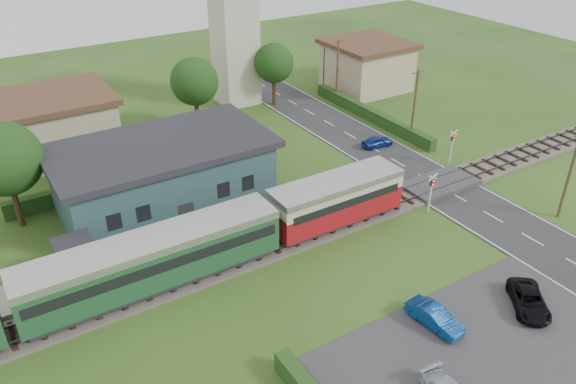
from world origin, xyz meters
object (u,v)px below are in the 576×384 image
house_west (52,125)px  pedestrian_near (293,197)px  car_on_road (377,141)px  house_east (367,65)px  pedestrian_far (96,261)px  station_building (164,175)px  church_tower (233,7)px  equipment_hut (77,259)px  car_park_dark (529,300)px  crossing_signal_far (453,142)px  car_park_blue (435,317)px  crossing_signal_near (432,188)px  train (101,277)px

house_west → pedestrian_near: house_west is taller
house_west → car_on_road: house_west is taller
house_east → pedestrian_far: house_east is taller
station_building → church_tower: 23.89m
pedestrian_near → equipment_hut: bearing=-15.9°
house_east → pedestrian_near: bearing=-139.6°
house_west → car_park_dark: 40.96m
car_park_dark → crossing_signal_far: bearing=95.3°
car_park_dark → church_tower: bearing=125.5°
equipment_hut → car_park_blue: bearing=-42.7°
crossing_signal_far → car_park_blue: size_ratio=0.94×
station_building → crossing_signal_near: station_building is taller
pedestrian_near → train: bearing=-4.0°
train → house_west: 23.13m
station_building → car_park_blue: 22.07m
car_park_dark → pedestrian_far: (-20.67, 16.17, 0.81)m
church_tower → crossing_signal_far: (8.60, -23.61, -8.08)m
crossing_signal_near → house_west: bearing=130.1°
train → crossing_signal_far: train is taller
pedestrian_near → house_west: bearing=-72.9°
house_west → car_park_blue: (12.94, -34.50, -2.14)m
pedestrian_near → pedestrian_far: size_ratio=0.89×
house_west → pedestrian_far: size_ratio=5.52×
crossing_signal_far → station_building: bearing=164.4°
car_on_road → crossing_signal_near: bearing=165.4°
equipment_hut → station_building: (8.00, 5.79, 0.95)m
house_east → crossing_signal_near: bearing=-119.1°
car_on_road → pedestrian_far: pedestrian_far is taller
house_east → pedestrian_far: (-36.98, -19.21, -1.37)m
equipment_hut → house_west: (3.00, 19.80, 1.04)m
house_west → pedestrian_near: (12.74, -19.92, -1.47)m
car_park_blue → pedestrian_near: 14.60m
house_west → pedestrian_near: bearing=-57.4°
house_east → car_park_dark: size_ratio=2.25×
house_east → pedestrian_far: 41.70m
train → pedestrian_near: 15.43m
church_tower → car_park_dark: church_tower is taller
crossing_signal_near → church_tower: bearing=92.8°
church_tower → car_park_blue: bearing=-100.7°
car_park_dark → pedestrian_near: (-5.95, 16.47, 0.70)m
car_on_road → car_park_blue: car_park_blue is taller
car_on_road → equipment_hut: bearing=106.9°
crossing_signal_far → pedestrian_far: 30.59m
train → pedestrian_far: (0.38, 2.79, -0.75)m
train → station_building: bearing=50.7°
house_west → crossing_signal_near: 33.22m
house_east → car_on_road: size_ratio=2.93×
crossing_signal_far → equipment_hut: bearing=178.5°
crossing_signal_near → crossing_signal_far: same height
car_on_road → house_east: bearing=-28.9°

